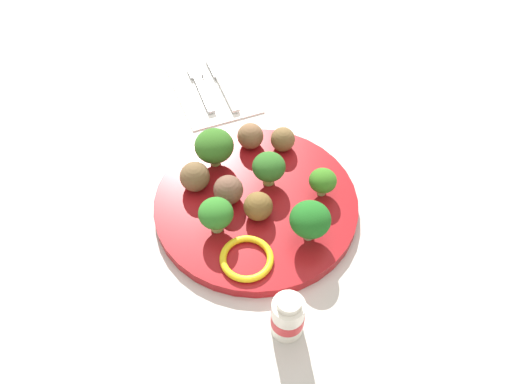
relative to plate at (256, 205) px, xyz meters
The scene contains 17 objects.
ground_plane 0.01m from the plate, ahead, with size 4.00×4.00×0.00m, color beige.
plate is the anchor object (origin of this frame).
broccoli_floret_front_left 0.08m from the plate, 108.70° to the left, with size 0.05×0.05×0.05m.
broccoli_floret_near_rim 0.06m from the plate, 49.99° to the right, with size 0.05×0.05×0.05m.
broccoli_floret_back_right 0.10m from the plate, 103.47° to the right, with size 0.04×0.04×0.04m.
broccoli_floret_far_rim 0.10m from the plate, 153.52° to the right, with size 0.05×0.05×0.06m.
broccoli_floret_mid_right 0.10m from the plate, 17.13° to the left, with size 0.06×0.06×0.06m.
meatball_center 0.04m from the plate, 164.09° to the left, with size 0.04×0.04×0.04m, color brown.
meatball_back_left 0.11m from the plate, 44.06° to the right, with size 0.04×0.04×0.04m, color brown.
meatball_mid_left 0.09m from the plate, 49.76° to the left, with size 0.04×0.04×0.04m, color brown.
meatball_near_rim 0.05m from the plate, 61.95° to the left, with size 0.04×0.04×0.04m, color brown.
meatball_far_rim 0.11m from the plate, 18.34° to the right, with size 0.04×0.04×0.04m, color brown.
pepper_ring_back_right 0.10m from the plate, 150.15° to the left, with size 0.07×0.07×0.01m, color yellow.
napkin 0.26m from the plate, ahead, with size 0.17×0.12×0.01m, color white.
fork 0.27m from the plate, ahead, with size 0.12×0.03×0.01m.
knife 0.27m from the plate, 10.29° to the right, with size 0.15×0.02×0.01m.
yogurt_bottle 0.18m from the plate, 168.66° to the left, with size 0.04×0.04×0.07m.
Camera 1 is at (-0.44, 0.18, 0.63)m, focal length 39.64 mm.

